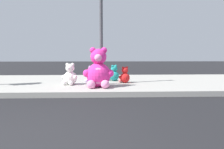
# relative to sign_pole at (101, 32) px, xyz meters

# --- Properties ---
(sidewalk) EXTENTS (28.00, 4.40, 0.15)m
(sidewalk) POSITION_rel_sign_pole_xyz_m (-1.00, 0.80, -1.77)
(sidewalk) COLOR #9E9B93
(sidewalk) RESTS_ON ground_plane
(sign_pole) EXTENTS (0.56, 0.11, 3.20)m
(sign_pole) POSITION_rel_sign_pole_xyz_m (0.00, 0.00, 0.00)
(sign_pole) COLOR #4C4C51
(sign_pole) RESTS_ON sidewalk
(plush_pink_large) EXTENTS (0.92, 0.81, 1.20)m
(plush_pink_large) POSITION_rel_sign_pole_xyz_m (-0.08, -0.59, -1.22)
(plush_pink_large) COLOR #F22D93
(plush_pink_large) RESTS_ON sidewalk
(plush_white) EXTENTS (0.52, 0.50, 0.71)m
(plush_white) POSITION_rel_sign_pole_xyz_m (-1.02, -0.06, -1.42)
(plush_white) COLOR white
(plush_white) RESTS_ON sidewalk
(plush_lavender) EXTENTS (0.42, 0.42, 0.59)m
(plush_lavender) POSITION_rel_sign_pole_xyz_m (-0.37, 0.46, -1.46)
(plush_lavender) COLOR #B28CD8
(plush_lavender) RESTS_ON sidewalk
(plush_teal) EXTENTS (0.42, 0.43, 0.60)m
(plush_teal) POSITION_rel_sign_pole_xyz_m (0.45, 0.84, -1.46)
(plush_teal) COLOR teal
(plush_teal) RESTS_ON sidewalk
(plush_red) EXTENTS (0.40, 0.41, 0.57)m
(plush_red) POSITION_rel_sign_pole_xyz_m (0.80, 0.31, -1.47)
(plush_red) COLOR red
(plush_red) RESTS_ON sidewalk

